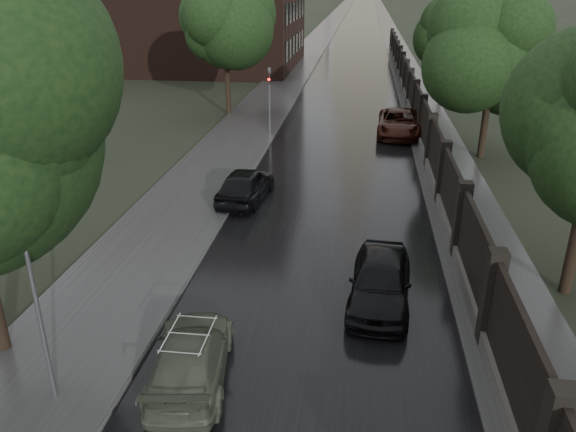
# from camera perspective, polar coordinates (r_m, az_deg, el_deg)

# --- Properties ---
(road) EXTENTS (8.00, 420.00, 0.02)m
(road) POSITION_cam_1_polar(r_m,az_deg,el_deg) (197.95, 7.62, 20.35)
(road) COLOR black
(road) RESTS_ON ground
(sidewalk_left) EXTENTS (4.00, 420.00, 0.16)m
(sidewalk_left) POSITION_cam_1_polar(r_m,az_deg,el_deg) (198.07, 5.77, 20.45)
(sidewalk_left) COLOR #2D2D2D
(sidewalk_left) RESTS_ON ground
(verge_right) EXTENTS (3.00, 420.00, 0.08)m
(verge_right) POSITION_cam_1_polar(r_m,az_deg,el_deg) (197.99, 9.32, 20.27)
(verge_right) COLOR #2D2D2D
(verge_right) RESTS_ON ground
(fence_right) EXTENTS (0.45, 75.72, 2.70)m
(fence_right) POSITION_cam_1_polar(r_m,az_deg,el_deg) (40.67, 12.53, 11.50)
(fence_right) COLOR #383533
(fence_right) RESTS_ON ground
(tree_left_far) EXTENTS (4.25, 4.25, 7.39)m
(tree_left_far) POSITION_cam_1_polar(r_m,az_deg,el_deg) (38.99, -6.35, 17.71)
(tree_left_far) COLOR black
(tree_left_far) RESTS_ON ground
(tree_right_b) EXTENTS (4.08, 4.08, 7.01)m
(tree_right_b) POSITION_cam_1_polar(r_m,az_deg,el_deg) (30.67, 20.14, 14.52)
(tree_right_b) COLOR black
(tree_right_b) RESTS_ON ground
(tree_right_c) EXTENTS (4.08, 4.08, 7.01)m
(tree_right_c) POSITION_cam_1_polar(r_m,az_deg,el_deg) (48.33, 15.83, 17.69)
(tree_right_c) COLOR black
(tree_right_c) RESTS_ON ground
(lamp_post) EXTENTS (0.25, 0.12, 5.11)m
(lamp_post) POSITION_cam_1_polar(r_m,az_deg,el_deg) (12.85, -24.25, -7.67)
(lamp_post) COLOR #59595E
(lamp_post) RESTS_ON ground
(traffic_light) EXTENTS (0.16, 0.32, 4.00)m
(traffic_light) POSITION_cam_1_polar(r_m,az_deg,el_deg) (33.80, -1.89, 12.14)
(traffic_light) COLOR #59595E
(traffic_light) RESTS_ON ground
(volga_sedan) EXTENTS (2.29, 4.44, 1.23)m
(volga_sedan) POSITION_cam_1_polar(r_m,az_deg,el_deg) (13.71, -9.86, -14.00)
(volga_sedan) COLOR #484F3F
(volga_sedan) RESTS_ON ground
(hatchback_left) EXTENTS (2.11, 4.38, 1.44)m
(hatchback_left) POSITION_cam_1_polar(r_m,az_deg,el_deg) (23.87, -4.32, 3.23)
(hatchback_left) COLOR black
(hatchback_left) RESTS_ON ground
(car_right_near) EXTENTS (2.04, 4.41, 1.46)m
(car_right_near) POSITION_cam_1_polar(r_m,az_deg,el_deg) (16.53, 9.36, -6.49)
(car_right_near) COLOR black
(car_right_near) RESTS_ON ground
(car_right_far) EXTENTS (2.76, 5.54, 1.51)m
(car_right_far) POSITION_cam_1_polar(r_m,az_deg,el_deg) (34.76, 11.22, 9.25)
(car_right_far) COLOR black
(car_right_far) RESTS_ON ground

